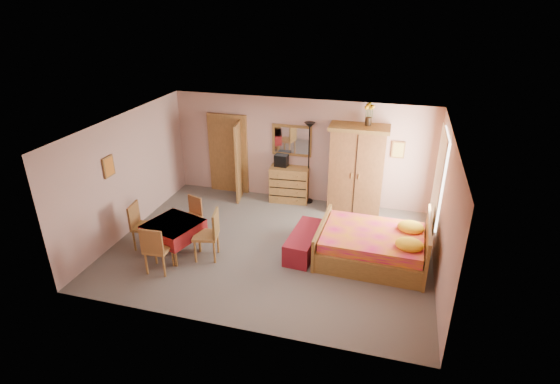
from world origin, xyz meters
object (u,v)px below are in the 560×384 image
(bed, at_px, (373,238))
(dining_table, at_px, (175,238))
(chest_of_drawers, at_px, (289,184))
(floor_lamp, at_px, (309,164))
(bench, at_px, (304,242))
(wardrobe, at_px, (357,170))
(wall_mirror, at_px, (292,140))
(sunflower_vase, at_px, (369,114))
(stereo, at_px, (281,160))
(chair_south, at_px, (158,248))
(chair_north, at_px, (190,217))
(chair_east, at_px, (206,235))
(chair_west, at_px, (145,226))

(bed, height_order, dining_table, bed)
(chest_of_drawers, distance_m, bed, 3.14)
(floor_lamp, xyz_separation_m, bench, (0.44, -2.34, -0.81))
(wardrobe, bearing_deg, bed, -74.61)
(wall_mirror, height_order, sunflower_vase, sunflower_vase)
(stereo, xyz_separation_m, bed, (2.48, -2.23, -0.57))
(bed, bearing_deg, chair_south, -157.46)
(floor_lamp, xyz_separation_m, chair_north, (-2.12, -2.31, -0.61))
(wardrobe, distance_m, chair_east, 3.92)
(chest_of_drawers, bearing_deg, wardrobe, -8.94)
(wardrobe, distance_m, chair_south, 4.86)
(wall_mirror, relative_size, stereo, 3.12)
(chair_south, bearing_deg, stereo, 66.62)
(sunflower_vase, relative_size, bench, 0.38)
(chest_of_drawers, relative_size, chair_west, 0.98)
(floor_lamp, height_order, chair_north, floor_lamp)
(wall_mirror, relative_size, bed, 0.47)
(floor_lamp, xyz_separation_m, wardrobe, (1.19, -0.19, 0.03))
(chair_east, bearing_deg, floor_lamp, -36.97)
(floor_lamp, distance_m, chair_east, 3.41)
(stereo, height_order, chair_west, stereo)
(stereo, distance_m, sunflower_vase, 2.45)
(floor_lamp, relative_size, dining_table, 2.17)
(bed, bearing_deg, bench, -174.37)
(chair_west, bearing_deg, wardrobe, 118.18)
(chair_north, bearing_deg, wardrobe, -127.85)
(sunflower_vase, relative_size, chair_east, 0.50)
(wall_mirror, distance_m, sunflower_vase, 2.03)
(chest_of_drawers, distance_m, wall_mirror, 1.12)
(chair_north, bearing_deg, dining_table, 111.47)
(floor_lamp, bearing_deg, wardrobe, -8.85)
(chair_north, xyz_separation_m, chair_east, (0.71, -0.75, 0.09))
(stereo, xyz_separation_m, chair_south, (-1.39, -3.70, -0.57))
(bench, distance_m, chair_north, 2.56)
(wardrobe, height_order, chair_west, wardrobe)
(chair_north, xyz_separation_m, chair_west, (-0.68, -0.72, 0.06))
(stereo, xyz_separation_m, bench, (1.13, -2.32, -0.83))
(chair_south, height_order, chair_north, chair_south)
(chair_north, bearing_deg, floor_lamp, -113.02)
(chest_of_drawers, height_order, bed, bed)
(bench, distance_m, chair_south, 2.89)
(chair_south, bearing_deg, bench, 25.95)
(sunflower_vase, bearing_deg, chair_north, -147.60)
(floor_lamp, distance_m, bench, 2.51)
(chest_of_drawers, bearing_deg, bed, -48.86)
(chair_north, bearing_deg, wall_mirror, -104.41)
(chair_south, bearing_deg, chair_north, 88.48)
(wardrobe, xyz_separation_m, bench, (-0.76, -2.15, -0.84))
(chest_of_drawers, xyz_separation_m, chair_north, (-1.65, -2.25, -0.02))
(wardrobe, bearing_deg, chair_east, -132.64)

